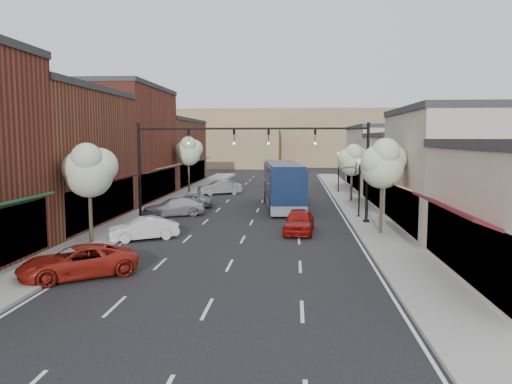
% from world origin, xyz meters
% --- Properties ---
extents(ground, '(160.00, 160.00, 0.00)m').
position_xyz_m(ground, '(0.00, 0.00, 0.00)').
color(ground, black).
rests_on(ground, ground).
extents(sidewalk_left, '(2.80, 73.00, 0.15)m').
position_xyz_m(sidewalk_left, '(-8.40, 18.50, 0.07)').
color(sidewalk_left, gray).
rests_on(sidewalk_left, ground).
extents(sidewalk_right, '(2.80, 73.00, 0.15)m').
position_xyz_m(sidewalk_right, '(8.40, 18.50, 0.07)').
color(sidewalk_right, gray).
rests_on(sidewalk_right, ground).
extents(curb_left, '(0.25, 73.00, 0.17)m').
position_xyz_m(curb_left, '(-7.00, 18.50, 0.07)').
color(curb_left, gray).
rests_on(curb_left, ground).
extents(curb_right, '(0.25, 73.00, 0.17)m').
position_xyz_m(curb_right, '(7.00, 18.50, 0.07)').
color(curb_right, gray).
rests_on(curb_right, ground).
extents(bldg_left_midnear, '(10.14, 14.10, 9.40)m').
position_xyz_m(bldg_left_midnear, '(-14.23, 6.00, 4.66)').
color(bldg_left_midnear, brown).
rests_on(bldg_left_midnear, ground).
extents(bldg_left_midfar, '(10.14, 14.10, 10.90)m').
position_xyz_m(bldg_left_midfar, '(-14.24, 20.00, 5.40)').
color(bldg_left_midfar, maroon).
rests_on(bldg_left_midfar, ground).
extents(bldg_left_far, '(10.14, 18.10, 8.40)m').
position_xyz_m(bldg_left_far, '(-14.22, 36.00, 4.16)').
color(bldg_left_far, brown).
rests_on(bldg_left_far, ground).
extents(bldg_right_midnear, '(9.14, 12.10, 7.90)m').
position_xyz_m(bldg_right_midnear, '(13.72, 6.00, 3.91)').
color(bldg_right_midnear, '#ABA093').
rests_on(bldg_right_midnear, ground).
extents(bldg_right_midfar, '(9.14, 12.10, 6.40)m').
position_xyz_m(bldg_right_midfar, '(13.70, 18.00, 3.17)').
color(bldg_right_midfar, '#C1B999').
rests_on(bldg_right_midfar, ground).
extents(bldg_right_far, '(9.14, 16.10, 7.40)m').
position_xyz_m(bldg_right_far, '(13.71, 32.00, 3.66)').
color(bldg_right_far, '#ABA093').
rests_on(bldg_right_far, ground).
extents(hill_far, '(120.00, 30.00, 12.00)m').
position_xyz_m(hill_far, '(0.00, 90.00, 6.00)').
color(hill_far, '#7A6647').
rests_on(hill_far, ground).
extents(hill_near, '(50.00, 20.00, 8.00)m').
position_xyz_m(hill_near, '(-25.00, 78.00, 4.00)').
color(hill_near, '#7A6647').
rests_on(hill_near, ground).
extents(signal_mast_right, '(8.22, 0.46, 7.00)m').
position_xyz_m(signal_mast_right, '(5.62, 8.00, 4.62)').
color(signal_mast_right, black).
rests_on(signal_mast_right, ground).
extents(signal_mast_left, '(8.22, 0.46, 7.00)m').
position_xyz_m(signal_mast_left, '(-5.62, 8.00, 4.62)').
color(signal_mast_left, black).
rests_on(signal_mast_left, ground).
extents(tree_right_near, '(2.85, 2.65, 5.95)m').
position_xyz_m(tree_right_near, '(8.35, 3.94, 4.45)').
color(tree_right_near, '#47382B').
rests_on(tree_right_near, ground).
extents(tree_right_far, '(2.85, 2.65, 5.43)m').
position_xyz_m(tree_right_far, '(8.35, 19.94, 3.99)').
color(tree_right_far, '#47382B').
rests_on(tree_right_far, ground).
extents(tree_left_near, '(2.85, 2.65, 5.69)m').
position_xyz_m(tree_left_near, '(-8.25, -0.06, 4.22)').
color(tree_left_near, '#47382B').
rests_on(tree_left_near, ground).
extents(tree_left_far, '(2.85, 2.65, 6.13)m').
position_xyz_m(tree_left_far, '(-8.25, 25.94, 4.60)').
color(tree_left_far, '#47382B').
rests_on(tree_left_far, ground).
extents(lamp_post_near, '(0.44, 0.44, 4.44)m').
position_xyz_m(lamp_post_near, '(7.80, 10.50, 3.01)').
color(lamp_post_near, black).
rests_on(lamp_post_near, ground).
extents(lamp_post_far, '(0.44, 0.44, 4.44)m').
position_xyz_m(lamp_post_far, '(7.80, 28.00, 3.01)').
color(lamp_post_far, black).
rests_on(lamp_post_far, ground).
extents(coach_bus, '(4.02, 12.79, 3.84)m').
position_xyz_m(coach_bus, '(2.01, 15.88, 2.00)').
color(coach_bus, '#0E1B39').
rests_on(coach_bus, ground).
extents(red_hatchback, '(2.13, 4.60, 1.53)m').
position_xyz_m(red_hatchback, '(3.32, 4.31, 0.76)').
color(red_hatchback, maroon).
rests_on(red_hatchback, ground).
extents(parked_car_a, '(5.29, 4.65, 1.36)m').
position_xyz_m(parked_car_a, '(-6.20, -6.48, 0.68)').
color(parked_car_a, maroon).
rests_on(parked_car_a, ground).
extents(parked_car_b, '(4.18, 3.27, 1.33)m').
position_xyz_m(parked_car_b, '(-5.81, 1.48, 0.66)').
color(parked_car_b, silver).
rests_on(parked_car_b, ground).
extents(parked_car_c, '(5.14, 3.61, 1.38)m').
position_xyz_m(parked_car_c, '(-6.20, 10.49, 0.69)').
color(parked_car_c, '#A8A7AC').
rests_on(parked_car_c, ground).
extents(parked_car_d, '(4.05, 2.05, 1.32)m').
position_xyz_m(parked_car_d, '(-5.87, 14.99, 0.66)').
color(parked_car_d, '#5B5D62').
rests_on(parked_car_d, ground).
extents(parked_car_e, '(4.77, 3.55, 1.50)m').
position_xyz_m(parked_car_e, '(-4.89, 25.50, 0.75)').
color(parked_car_e, '#AAAAAF').
rests_on(parked_car_e, ground).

